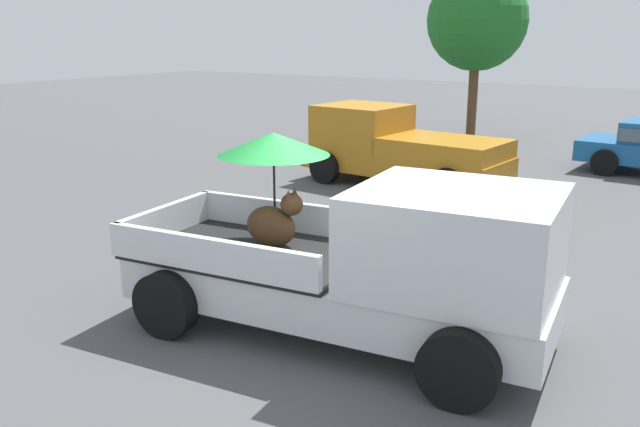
% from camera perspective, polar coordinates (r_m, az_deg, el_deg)
% --- Properties ---
extents(ground_plane, '(80.00, 80.00, 0.00)m').
position_cam_1_polar(ground_plane, '(8.18, 1.37, -10.05)').
color(ground_plane, '#4C4C4F').
extents(pickup_truck_main, '(5.23, 2.71, 2.29)m').
position_cam_1_polar(pickup_truck_main, '(7.67, 4.34, -3.89)').
color(pickup_truck_main, black).
rests_on(pickup_truck_main, ground).
extents(pickup_truck_red, '(4.94, 2.51, 1.80)m').
position_cam_1_polar(pickup_truck_red, '(15.80, 6.57, 5.62)').
color(pickup_truck_red, black).
rests_on(pickup_truck_red, ground).
extents(tree_by_lot, '(3.32, 3.32, 5.52)m').
position_cam_1_polar(tree_by_lot, '(23.56, 13.27, 15.73)').
color(tree_by_lot, brown).
rests_on(tree_by_lot, ground).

